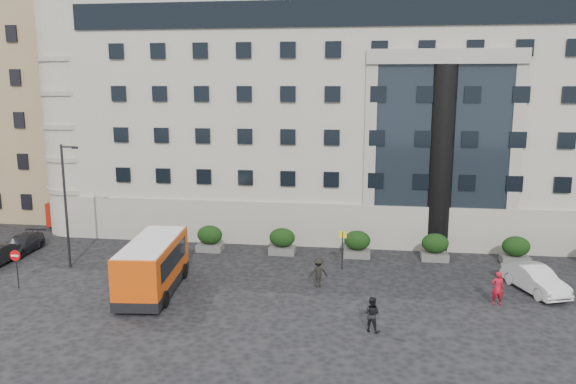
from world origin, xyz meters
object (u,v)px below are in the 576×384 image
Objects in this scene: street_lamp at (66,201)px; minibus at (153,264)px; hedge_c at (357,244)px; hedge_d at (435,247)px; hedge_e at (516,250)px; hedge_a at (210,238)px; hedge_b at (282,241)px; pedestrian_a at (497,288)px; pedestrian_b at (372,314)px; red_truck at (77,204)px; pedestrian_c at (318,272)px; parked_car_d at (77,217)px; white_taxi at (535,279)px; bus_stop_sign at (342,243)px; no_entry_sign at (16,261)px; parked_car_c at (21,244)px.

street_lamp is 8.17m from minibus.
hedge_c and hedge_d have the same top height.
hedge_c is 1.00× the size of hedge_e.
hedge_b is (5.20, 0.00, 0.00)m from hedge_a.
hedge_e is 8.04m from pedestrian_a.
pedestrian_b is (6.09, -11.77, -0.06)m from hedge_b.
red_truck is 25.26m from pedestrian_c.
parked_car_d is at bearing 166.74° from hedge_c.
white_taxi is at bearing 2.34° from minibus.
red_truck is (-23.03, 9.44, -0.12)m from bus_stop_sign.
hedge_a is 12.64m from no_entry_sign.
hedge_a is 1.06× the size of pedestrian_b.
hedge_b is 10.31m from minibus.
red_truck is (-34.33, 6.64, 0.68)m from hedge_e.
pedestrian_c is (21.25, -11.65, 0.16)m from parked_car_d.
pedestrian_b reaches higher than parked_car_c.
hedge_c is at bearing -66.90° from pedestrian_b.
hedge_d is (5.20, 0.00, 0.00)m from hedge_c.
hedge_d is 29.13m from parked_car_d.
hedge_e is 13.97m from pedestrian_c.
hedge_e reaches higher than pedestrian_c.
red_truck is 9.02m from parked_car_c.
pedestrian_c is at bearing -63.58° from hedge_b.
no_entry_sign is at bearing -161.92° from bus_stop_sign.
street_lamp is 4.98m from no_entry_sign.
parked_car_c is 2.47× the size of pedestrian_b.
red_truck reaches higher than hedge_e.
hedge_b is 10.40m from hedge_d.
pedestrian_a is at bearing -32.52° from parked_car_d.
minibus is at bearing -127.19° from hedge_b.
pedestrian_c is (9.26, 2.06, -0.78)m from minibus.
hedge_e is at bearing 0.00° from hedge_d.
hedge_a and hedge_c have the same top height.
bus_stop_sign is at bearing -31.44° from pedestrian_a.
hedge_d is (15.60, 0.00, 0.00)m from hedge_a.
no_entry_sign is 29.81m from white_taxi.
street_lamp reaches higher than hedge_d.
hedge_a is at bearing 31.16° from street_lamp.
pedestrian_b is (11.29, -11.77, -0.06)m from hedge_a.
hedge_d is at bearing 24.66° from bus_stop_sign.
street_lamp is 6.77m from parked_car_c.
parked_car_c is at bearing 154.26° from white_taxi.
red_truck is (-4.53, 15.48, -0.04)m from no_entry_sign.
no_entry_sign is 1.33× the size of pedestrian_c.
pedestrian_a is at bearing -27.88° from red_truck.
minibus is at bearing -26.10° from street_lamp.
no_entry_sign is at bearing 179.19° from minibus.
street_lamp is at bearing 158.36° from white_taxi.
pedestrian_c is at bearing -4.71° from street_lamp.
hedge_e is 29.34m from street_lamp.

